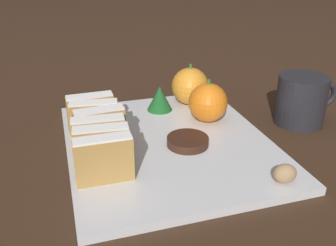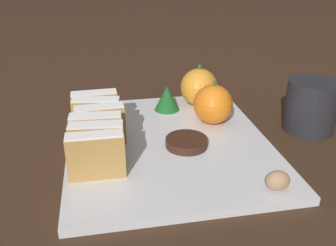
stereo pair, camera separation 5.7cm
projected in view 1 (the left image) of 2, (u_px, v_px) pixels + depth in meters
The scene contains 14 objects.
ground_plane at pixel (168, 147), 0.59m from camera, with size 6.00×6.00×0.00m, color #382316.
serving_platter at pixel (168, 144), 0.59m from camera, with size 0.31×0.36×0.01m.
stollen_slice_front at pixel (104, 160), 0.47m from camera, with size 0.07×0.02×0.06m.
stollen_slice_second at pixel (102, 148), 0.50m from camera, with size 0.08×0.03×0.06m.
stollen_slice_third at pixel (99, 138), 0.53m from camera, with size 0.08×0.03×0.06m.
stollen_slice_fourth at pixel (100, 128), 0.55m from camera, with size 0.08×0.03×0.06m.
stollen_slice_fifth at pixel (95, 120), 0.58m from camera, with size 0.08×0.03×0.06m.
stollen_slice_sixth at pixel (91, 113), 0.61m from camera, with size 0.07×0.02×0.06m.
orange_near at pixel (208, 103), 0.64m from camera, with size 0.07×0.07×0.08m.
orange_far at pixel (190, 86), 0.71m from camera, with size 0.07×0.07×0.08m.
walnut at pixel (285, 173), 0.48m from camera, with size 0.03×0.03×0.03m.
chocolate_cookie at pixel (188, 141), 0.57m from camera, with size 0.06×0.06×0.01m.
evergreen_sprig at pixel (160, 98), 0.69m from camera, with size 0.05×0.05×0.05m.
coffee_mug at pixel (302, 100), 0.66m from camera, with size 0.12×0.09×0.09m.
Camera 1 is at (-0.15, -0.50, 0.29)m, focal length 40.00 mm.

